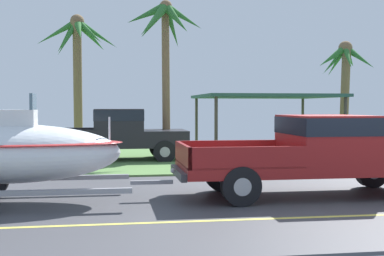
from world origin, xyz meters
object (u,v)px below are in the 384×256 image
object	(u,v)px
palm_tree_far_left	(345,69)
carport_awning	(265,97)
palm_tree_near_left	(79,49)
boat_on_trailer	(6,153)
parked_pickup_background	(118,132)
palm_tree_near_right	(164,36)
pickup_truck_towing	(325,150)

from	to	relation	value
palm_tree_far_left	carport_awning	bearing A→B (deg)	-165.75
carport_awning	palm_tree_near_left	distance (m)	9.07
boat_on_trailer	parked_pickup_background	bearing A→B (deg)	73.73
boat_on_trailer	palm_tree_far_left	size ratio (longest dim) A/B	1.13
palm_tree_near_right	parked_pickup_background	bearing A→B (deg)	-162.02
carport_awning	palm_tree_near_left	xyz separation A→B (m)	(-8.65, 1.46, 2.29)
pickup_truck_towing	palm_tree_far_left	distance (m)	15.65
parked_pickup_background	palm_tree_far_left	xyz separation A→B (m)	(11.47, 5.70, 2.81)
palm_tree_near_left	carport_awning	bearing A→B (deg)	-9.59
parked_pickup_background	palm_tree_near_left	bearing A→B (deg)	106.19
boat_on_trailer	palm_tree_near_left	xyz separation A→B (m)	(0.59, 14.01, 3.67)
pickup_truck_towing	boat_on_trailer	world-z (taller)	boat_on_trailer
palm_tree_far_left	palm_tree_near_right	bearing A→B (deg)	-152.17
boat_on_trailer	palm_tree_near_right	xyz separation A→B (m)	(4.07, 8.57, 3.60)
parked_pickup_background	palm_tree_near_right	xyz separation A→B (m)	(1.74, 0.56, 3.59)
boat_on_trailer	palm_tree_near_right	distance (m)	10.15
boat_on_trailer	carport_awning	world-z (taller)	carport_awning
carport_awning	boat_on_trailer	bearing A→B (deg)	-126.38
carport_awning	palm_tree_near_right	world-z (taller)	palm_tree_near_right
pickup_truck_towing	palm_tree_far_left	world-z (taller)	palm_tree_far_left
boat_on_trailer	parked_pickup_background	size ratio (longest dim) A/B	1.00
parked_pickup_background	carport_awning	xyz separation A→B (m)	(6.91, 4.55, 1.37)
boat_on_trailer	carport_awning	bearing A→B (deg)	53.62
parked_pickup_background	carport_awning	distance (m)	8.38
pickup_truck_towing	palm_tree_near_right	world-z (taller)	palm_tree_near_right
palm_tree_near_right	boat_on_trailer	bearing A→B (deg)	-115.42
palm_tree_near_left	palm_tree_far_left	distance (m)	13.25
carport_awning	parked_pickup_background	bearing A→B (deg)	-146.66
palm_tree_near_right	palm_tree_near_left	bearing A→B (deg)	122.59
boat_on_trailer	parked_pickup_background	xyz separation A→B (m)	(2.34, 8.00, 0.01)
carport_awning	palm_tree_far_left	size ratio (longest dim) A/B	1.17
boat_on_trailer	palm_tree_far_left	distance (m)	19.66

